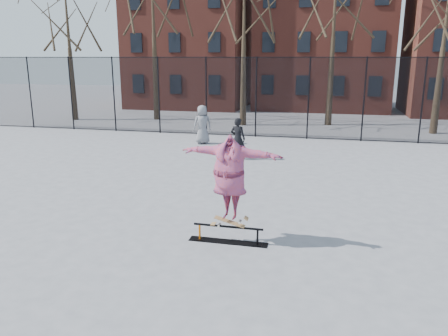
% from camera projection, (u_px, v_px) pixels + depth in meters
% --- Properties ---
extents(ground, '(100.00, 100.00, 0.00)m').
position_uv_depth(ground, '(223.00, 238.00, 9.83)').
color(ground, slate).
extents(skate_rail, '(1.76, 0.27, 0.39)m').
position_uv_depth(skate_rail, '(228.00, 236.00, 9.59)').
color(skate_rail, black).
rests_on(skate_rail, ground).
extents(skateboard, '(0.74, 0.18, 0.09)m').
position_uv_depth(skateboard, '(230.00, 224.00, 9.51)').
color(skateboard, '#9E6F3F').
rests_on(skateboard, skate_rail).
extents(skater, '(2.29, 0.84, 1.82)m').
position_uv_depth(skater, '(230.00, 182.00, 9.27)').
color(skater, '#5C3D99').
rests_on(skater, skateboard).
extents(bystander_grey, '(1.05, 0.96, 1.81)m').
position_uv_depth(bystander_grey, '(202.00, 125.00, 20.40)').
color(bystander_grey, slate).
rests_on(bystander_grey, ground).
extents(bystander_black, '(0.67, 0.51, 1.66)m').
position_uv_depth(bystander_black, '(238.00, 139.00, 17.27)').
color(bystander_black, black).
rests_on(bystander_black, ground).
extents(fence, '(34.03, 0.07, 4.00)m').
position_uv_depth(fence, '(284.00, 97.00, 21.59)').
color(fence, black).
rests_on(fence, ground).
extents(rowhouses, '(29.00, 7.00, 13.00)m').
position_uv_depth(rowhouses, '(313.00, 28.00, 32.70)').
color(rowhouses, maroon).
rests_on(rowhouses, ground).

